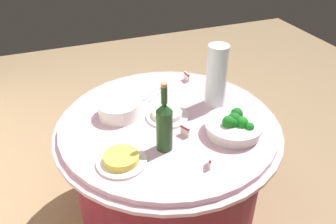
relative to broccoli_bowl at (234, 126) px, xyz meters
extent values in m
plane|color=#9E7F5B|center=(0.21, 0.26, -0.78)|extent=(6.00, 6.00, 0.00)
cylinder|color=maroon|center=(0.21, 0.26, -0.44)|extent=(1.01, 1.01, 0.69)
cylinder|color=#E0B2C6|center=(0.21, 0.26, -0.08)|extent=(1.16, 1.16, 0.02)
cylinder|color=#E0B2C6|center=(0.21, 0.26, -0.06)|extent=(1.10, 1.10, 0.03)
cylinder|color=white|center=(0.00, 0.00, -0.02)|extent=(0.26, 0.26, 0.05)
cylinder|color=white|center=(0.00, 0.00, 0.01)|extent=(0.28, 0.28, 0.01)
sphere|color=#19841E|center=(-0.03, -0.02, 0.03)|extent=(0.06, 0.06, 0.06)
sphere|color=#19611E|center=(0.00, 0.00, 0.04)|extent=(0.07, 0.07, 0.07)
sphere|color=#197A1E|center=(-0.06, -0.04, 0.03)|extent=(0.04, 0.04, 0.04)
sphere|color=#19681E|center=(0.05, -0.04, 0.03)|extent=(0.06, 0.06, 0.06)
sphere|color=#19741E|center=(-0.01, 0.02, 0.03)|extent=(0.05, 0.05, 0.05)
sphere|color=#195F1E|center=(0.00, 0.00, 0.04)|extent=(0.06, 0.06, 0.06)
sphere|color=#19611E|center=(0.01, 0.00, 0.03)|extent=(0.05, 0.05, 0.05)
sphere|color=#196D1E|center=(-0.01, 0.04, 0.04)|extent=(0.06, 0.06, 0.06)
cylinder|color=white|center=(0.34, 0.48, -0.04)|extent=(0.21, 0.21, 0.01)
cylinder|color=white|center=(0.34, 0.48, -0.03)|extent=(0.21, 0.21, 0.01)
cylinder|color=white|center=(0.34, 0.48, -0.02)|extent=(0.21, 0.21, 0.01)
cylinder|color=white|center=(0.34, 0.48, -0.01)|extent=(0.21, 0.21, 0.01)
cylinder|color=white|center=(0.34, 0.48, 0.00)|extent=(0.21, 0.21, 0.01)
cylinder|color=white|center=(0.34, 0.48, 0.01)|extent=(0.21, 0.21, 0.01)
cylinder|color=white|center=(0.34, 0.48, 0.02)|extent=(0.21, 0.21, 0.01)
cylinder|color=white|center=(0.34, 0.48, 0.03)|extent=(0.21, 0.21, 0.01)
cylinder|color=#1F461D|center=(0.01, 0.35, 0.06)|extent=(0.07, 0.07, 0.20)
cone|color=#1F461D|center=(0.01, 0.35, 0.18)|extent=(0.07, 0.07, 0.04)
cylinder|color=#1F461D|center=(0.01, 0.35, 0.24)|extent=(0.03, 0.03, 0.08)
cylinder|color=#B2844C|center=(0.01, 0.35, 0.28)|extent=(0.03, 0.03, 0.02)
cylinder|color=silver|center=(0.27, -0.04, 0.13)|extent=(0.11, 0.11, 0.34)
sphere|color=#E5B26B|center=(0.29, -0.04, 0.00)|extent=(0.06, 0.06, 0.06)
sphere|color=#E5B26B|center=(0.26, -0.02, 0.00)|extent=(0.06, 0.06, 0.06)
sphere|color=#E5B26B|center=(0.26, -0.06, 0.00)|extent=(0.06, 0.06, 0.06)
sphere|color=#72C64C|center=(0.29, -0.03, 0.05)|extent=(0.06, 0.06, 0.06)
sphere|color=#72C64C|center=(0.25, -0.03, 0.05)|extent=(0.06, 0.06, 0.06)
sphere|color=#72C64C|center=(0.27, -0.06, 0.05)|extent=(0.06, 0.06, 0.06)
sphere|color=red|center=(0.28, -0.02, 0.10)|extent=(0.06, 0.06, 0.06)
sphere|color=red|center=(0.25, -0.04, 0.10)|extent=(0.06, 0.06, 0.06)
sphere|color=red|center=(0.29, -0.06, 0.10)|extent=(0.06, 0.06, 0.06)
sphere|color=#E5B26B|center=(0.27, -0.02, 0.16)|extent=(0.06, 0.06, 0.06)
sphere|color=#E5B26B|center=(0.26, -0.05, 0.16)|extent=(0.06, 0.06, 0.06)
sphere|color=#E5B26B|center=(0.29, -0.05, 0.16)|extent=(0.06, 0.06, 0.06)
cylinder|color=silver|center=(0.46, 0.23, -0.04)|extent=(0.11, 0.13, 0.01)
cylinder|color=silver|center=(0.49, 0.25, -0.04)|extent=(0.11, 0.13, 0.01)
sphere|color=silver|center=(0.53, 0.18, -0.04)|extent=(0.01, 0.01, 0.01)
cylinder|color=white|center=(0.24, 0.25, -0.04)|extent=(0.22, 0.22, 0.01)
cylinder|color=white|center=(0.24, 0.25, -0.02)|extent=(0.16, 0.16, 0.03)
cylinder|color=white|center=(-0.02, 0.56, -0.04)|extent=(0.22, 0.22, 0.01)
cylinder|color=#F2D14C|center=(-0.02, 0.56, -0.02)|extent=(0.15, 0.15, 0.03)
cube|color=white|center=(0.57, 0.00, -0.02)|extent=(0.05, 0.01, 0.05)
cube|color=maroon|center=(0.57, 0.00, 0.00)|extent=(0.05, 0.01, 0.01)
cube|color=white|center=(-0.17, 0.21, -0.02)|extent=(0.05, 0.03, 0.05)
cube|color=maroon|center=(-0.17, 0.21, 0.00)|extent=(0.05, 0.03, 0.01)
cube|color=white|center=(0.07, 0.23, -0.02)|extent=(0.05, 0.03, 0.05)
cube|color=maroon|center=(0.07, 0.23, 0.00)|extent=(0.05, 0.03, 0.01)
camera|label=1|loc=(-1.13, 0.77, 0.96)|focal=36.67mm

